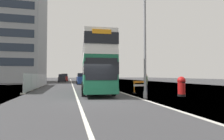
# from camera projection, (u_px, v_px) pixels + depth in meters

# --- Properties ---
(ground) EXTENTS (140.00, 280.00, 0.10)m
(ground) POSITION_uv_depth(u_px,v_px,m) (106.00, 102.00, 11.56)
(ground) COLOR #38383A
(double_decker_bus) EXTENTS (3.25, 11.13, 5.17)m
(double_decker_bus) POSITION_uv_depth(u_px,v_px,m) (96.00, 65.00, 17.94)
(double_decker_bus) COLOR #196042
(double_decker_bus) RESTS_ON ground
(lamppost_foreground) EXTENTS (0.29, 0.70, 8.94)m
(lamppost_foreground) POSITION_uv_depth(u_px,v_px,m) (145.00, 41.00, 13.23)
(lamppost_foreground) COLOR gray
(lamppost_foreground) RESTS_ON ground
(red_pillar_postbox) EXTENTS (0.66, 0.66, 1.61)m
(red_pillar_postbox) POSITION_uv_depth(u_px,v_px,m) (181.00, 86.00, 14.39)
(red_pillar_postbox) COLOR black
(red_pillar_postbox) RESTS_ON ground
(roadworks_barrier) EXTENTS (1.47, 0.76, 1.18)m
(roadworks_barrier) POSITION_uv_depth(u_px,v_px,m) (140.00, 86.00, 17.12)
(roadworks_barrier) COLOR orange
(roadworks_barrier) RESTS_ON ground
(construction_site_fence) EXTENTS (0.44, 17.20, 1.94)m
(construction_site_fence) POSITION_uv_depth(u_px,v_px,m) (39.00, 81.00, 24.12)
(construction_site_fence) COLOR #A8AAAD
(construction_site_fence) RESTS_ON ground
(car_oncoming_near) EXTENTS (2.03, 4.47, 2.16)m
(car_oncoming_near) POSITION_uv_depth(u_px,v_px,m) (82.00, 79.00, 34.68)
(car_oncoming_near) COLOR navy
(car_oncoming_near) RESTS_ON ground
(car_receding_mid) EXTENTS (1.99, 4.16, 1.94)m
(car_receding_mid) POSITION_uv_depth(u_px,v_px,m) (81.00, 79.00, 40.69)
(car_receding_mid) COLOR black
(car_receding_mid) RESTS_ON ground
(car_receding_far) EXTENTS (1.95, 3.85, 2.05)m
(car_receding_far) POSITION_uv_depth(u_px,v_px,m) (62.00, 78.00, 46.07)
(car_receding_far) COLOR black
(car_receding_far) RESTS_ON ground
(car_far_side) EXTENTS (2.07, 4.42, 2.25)m
(car_far_side) POSITION_uv_depth(u_px,v_px,m) (65.00, 78.00, 53.21)
(car_far_side) COLOR maroon
(car_far_side) RESTS_ON ground
(bare_tree_far_verge_near) EXTENTS (2.68, 3.66, 5.32)m
(bare_tree_far_verge_near) POSITION_uv_depth(u_px,v_px,m) (15.00, 72.00, 42.16)
(bare_tree_far_verge_near) COLOR #4C3D2D
(bare_tree_far_verge_near) RESTS_ON ground
(bare_tree_far_verge_mid) EXTENTS (1.93, 2.79, 4.23)m
(bare_tree_far_verge_mid) POSITION_uv_depth(u_px,v_px,m) (32.00, 74.00, 49.72)
(bare_tree_far_verge_mid) COLOR #4C3D2D
(bare_tree_far_verge_mid) RESTS_ON ground
(pedestrian_at_kerb) EXTENTS (0.34, 0.34, 1.85)m
(pedestrian_at_kerb) POSITION_uv_depth(u_px,v_px,m) (146.00, 84.00, 15.50)
(pedestrian_at_kerb) COLOR #2D3342
(pedestrian_at_kerb) RESTS_ON ground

